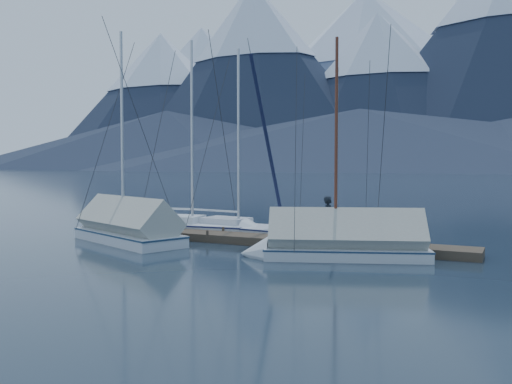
# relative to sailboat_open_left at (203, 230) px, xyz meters

# --- Properties ---
(ground) EXTENTS (1000.00, 1000.00, 0.00)m
(ground) POSITION_rel_sailboat_open_left_xyz_m (3.82, -3.87, -0.18)
(ground) COLOR black
(ground) RESTS_ON ground
(mountain_range) EXTENTS (877.00, 584.00, 150.50)m
(mountain_range) POSITION_rel_sailboat_open_left_xyz_m (7.94, 366.58, 58.47)
(mountain_range) COLOR #475675
(mountain_range) RESTS_ON ground
(dock) EXTENTS (18.00, 1.50, 0.54)m
(dock) POSITION_rel_sailboat_open_left_xyz_m (3.82, -1.87, -0.07)
(dock) COLOR #382D23
(dock) RESTS_ON ground
(mooring_posts) EXTENTS (15.12, 1.52, 0.35)m
(mooring_posts) POSITION_rel_sailboat_open_left_xyz_m (3.32, -1.87, 0.17)
(mooring_posts) COLOR #382D23
(mooring_posts) RESTS_ON ground
(sailboat_open_left) EXTENTS (7.99, 3.37, 10.32)m
(sailboat_open_left) POSITION_rel_sailboat_open_left_xyz_m (0.00, 0.00, 0.00)
(sailboat_open_left) COLOR silver
(sailboat_open_left) RESTS_ON ground
(sailboat_open_mid) EXTENTS (7.53, 3.23, 9.70)m
(sailboat_open_mid) POSITION_rel_sailboat_open_left_xyz_m (2.34, 0.26, -0.01)
(sailboat_open_mid) COLOR silver
(sailboat_open_mid) RESTS_ON ground
(sailboat_open_right) EXTENTS (6.71, 3.59, 8.54)m
(sailboat_open_right) POSITION_rel_sailboat_open_left_xyz_m (6.83, 1.35, -0.03)
(sailboat_open_right) COLOR silver
(sailboat_open_right) RESTS_ON ground
(sailboat_covered_near) EXTENTS (7.03, 4.24, 8.77)m
(sailboat_covered_near) POSITION_rel_sailboat_open_left_xyz_m (7.84, -3.90, 0.26)
(sailboat_covered_near) COLOR silver
(sailboat_covered_near) RESTS_ON ground
(sailboat_covered_far) EXTENTS (7.40, 4.63, 9.99)m
(sailboat_covered_far) POSITION_rel_sailboat_open_left_xyz_m (-1.77, -3.87, 0.31)
(sailboat_covered_far) COLOR silver
(sailboat_covered_far) RESTS_ON ground
(person) EXTENTS (0.50, 0.68, 1.74)m
(person) POSITION_rel_sailboat_open_left_xyz_m (6.94, -1.50, 1.03)
(person) COLOR black
(person) RESTS_ON dock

